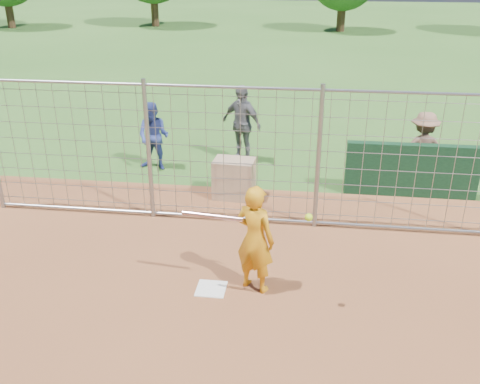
# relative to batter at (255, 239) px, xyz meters

# --- Properties ---
(ground) EXTENTS (100.00, 100.00, 0.00)m
(ground) POSITION_rel_batter_xyz_m (-0.63, 0.07, -0.82)
(ground) COLOR #2D591E
(ground) RESTS_ON ground
(home_plate) EXTENTS (0.43, 0.43, 0.02)m
(home_plate) POSITION_rel_batter_xyz_m (-0.63, -0.13, -0.81)
(home_plate) COLOR silver
(home_plate) RESTS_ON ground
(dugout_wall) EXTENTS (2.60, 0.20, 1.10)m
(dugout_wall) POSITION_rel_batter_xyz_m (2.77, 3.67, -0.27)
(dugout_wall) COLOR #11381E
(dugout_wall) RESTS_ON ground
(batter) EXTENTS (0.71, 0.61, 1.65)m
(batter) POSITION_rel_batter_xyz_m (0.00, 0.00, 0.00)
(batter) COLOR orange
(batter) RESTS_ON ground
(bystander_a) EXTENTS (0.82, 0.69, 1.54)m
(bystander_a) POSITION_rel_batter_xyz_m (-2.74, 4.44, -0.05)
(bystander_a) COLOR navy
(bystander_a) RESTS_ON ground
(bystander_b) EXTENTS (1.14, 0.92, 1.82)m
(bystander_b) POSITION_rel_batter_xyz_m (-0.86, 5.20, 0.08)
(bystander_b) COLOR slate
(bystander_b) RESTS_ON ground
(bystander_c) EXTENTS (1.06, 0.65, 1.60)m
(bystander_c) POSITION_rel_batter_xyz_m (3.04, 4.22, -0.02)
(bystander_c) COLOR brown
(bystander_c) RESTS_ON ground
(equipment_bin) EXTENTS (0.84, 0.61, 0.80)m
(equipment_bin) POSITION_rel_batter_xyz_m (-0.74, 3.14, -0.42)
(equipment_bin) COLOR tan
(equipment_bin) RESTS_ON ground
(equipment_in_play) EXTENTS (1.78, 0.36, 0.26)m
(equipment_in_play) POSITION_rel_batter_xyz_m (-0.25, -0.26, 0.48)
(equipment_in_play) COLOR silver
(equipment_in_play) RESTS_ON ground
(backstop_fence) EXTENTS (9.08, 0.08, 2.60)m
(backstop_fence) POSITION_rel_batter_xyz_m (-0.63, 2.07, 0.44)
(backstop_fence) COLOR gray
(backstop_fence) RESTS_ON ground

